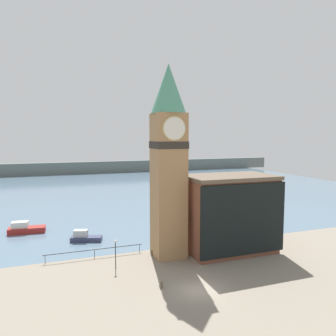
{
  "coord_description": "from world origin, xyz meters",
  "views": [
    {
      "loc": [
        -13.84,
        -29.12,
        15.66
      ],
      "look_at": [
        -0.46,
        7.71,
        11.9
      ],
      "focal_mm": 35.0,
      "sensor_mm": 36.0,
      "label": 1
    }
  ],
  "objects_px": {
    "lamp_post": "(115,248)",
    "boat_near": "(85,237)",
    "clock_tower": "(169,156)",
    "mooring_bollard_far": "(152,252)",
    "mooring_bollard_near": "(161,284)",
    "pier_building": "(230,213)",
    "boat_far": "(25,229)"
  },
  "relations": [
    {
      "from": "pier_building",
      "to": "boat_near",
      "type": "relative_size",
      "value": 2.51
    },
    {
      "from": "clock_tower",
      "to": "pier_building",
      "type": "height_order",
      "value": "clock_tower"
    },
    {
      "from": "mooring_bollard_far",
      "to": "lamp_post",
      "type": "distance_m",
      "value": 6.45
    },
    {
      "from": "mooring_bollard_near",
      "to": "lamp_post",
      "type": "height_order",
      "value": "lamp_post"
    },
    {
      "from": "boat_near",
      "to": "clock_tower",
      "type": "bearing_deg",
      "value": -28.13
    },
    {
      "from": "clock_tower",
      "to": "pier_building",
      "type": "distance_m",
      "value": 11.67
    },
    {
      "from": "lamp_post",
      "to": "clock_tower",
      "type": "bearing_deg",
      "value": 14.25
    },
    {
      "from": "mooring_bollard_far",
      "to": "mooring_bollard_near",
      "type": "bearing_deg",
      "value": -101.26
    },
    {
      "from": "clock_tower",
      "to": "boat_near",
      "type": "xyz_separation_m",
      "value": [
        -9.8,
        9.97,
        -12.56
      ]
    },
    {
      "from": "boat_near",
      "to": "mooring_bollard_far",
      "type": "xyz_separation_m",
      "value": [
        7.79,
        -9.01,
        -0.26
      ]
    },
    {
      "from": "pier_building",
      "to": "lamp_post",
      "type": "height_order",
      "value": "pier_building"
    },
    {
      "from": "clock_tower",
      "to": "lamp_post",
      "type": "height_order",
      "value": "clock_tower"
    },
    {
      "from": "boat_far",
      "to": "boat_near",
      "type": "bearing_deg",
      "value": -37.95
    },
    {
      "from": "boat_far",
      "to": "mooring_bollard_far",
      "type": "height_order",
      "value": "boat_far"
    },
    {
      "from": "clock_tower",
      "to": "mooring_bollard_far",
      "type": "xyz_separation_m",
      "value": [
        -2.02,
        0.96,
        -12.82
      ]
    },
    {
      "from": "mooring_bollard_far",
      "to": "lamp_post",
      "type": "xyz_separation_m",
      "value": [
        -5.38,
        -2.84,
        2.14
      ]
    },
    {
      "from": "mooring_bollard_near",
      "to": "mooring_bollard_far",
      "type": "relative_size",
      "value": 1.14
    },
    {
      "from": "mooring_bollard_near",
      "to": "clock_tower",
      "type": "bearing_deg",
      "value": 65.35
    },
    {
      "from": "clock_tower",
      "to": "boat_far",
      "type": "height_order",
      "value": "clock_tower"
    },
    {
      "from": "pier_building",
      "to": "boat_near",
      "type": "height_order",
      "value": "pier_building"
    },
    {
      "from": "boat_far",
      "to": "lamp_post",
      "type": "height_order",
      "value": "lamp_post"
    },
    {
      "from": "pier_building",
      "to": "mooring_bollard_near",
      "type": "relative_size",
      "value": 16.22
    },
    {
      "from": "mooring_bollard_near",
      "to": "mooring_bollard_far",
      "type": "distance_m",
      "value": 9.66
    },
    {
      "from": "pier_building",
      "to": "boat_near",
      "type": "bearing_deg",
      "value": 148.94
    },
    {
      "from": "boat_far",
      "to": "mooring_bollard_far",
      "type": "distance_m",
      "value": 23.44
    },
    {
      "from": "boat_near",
      "to": "lamp_post",
      "type": "bearing_deg",
      "value": -61.16
    },
    {
      "from": "lamp_post",
      "to": "mooring_bollard_near",
      "type": "bearing_deg",
      "value": -62.2
    },
    {
      "from": "lamp_post",
      "to": "boat_near",
      "type": "bearing_deg",
      "value": 101.48
    },
    {
      "from": "mooring_bollard_near",
      "to": "lamp_post",
      "type": "relative_size",
      "value": 0.21
    },
    {
      "from": "pier_building",
      "to": "mooring_bollard_near",
      "type": "height_order",
      "value": "pier_building"
    },
    {
      "from": "lamp_post",
      "to": "mooring_bollard_far",
      "type": "bearing_deg",
      "value": 27.86
    },
    {
      "from": "pier_building",
      "to": "boat_far",
      "type": "distance_m",
      "value": 33.15
    }
  ]
}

